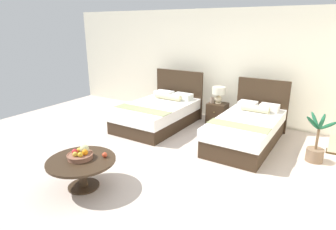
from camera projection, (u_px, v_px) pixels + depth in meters
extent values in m
cube|color=beige|center=(164.00, 159.00, 5.11)|extent=(9.52, 9.37, 0.02)
cube|color=beige|center=(225.00, 65.00, 7.05)|extent=(9.52, 0.12, 2.70)
cube|color=#332417|center=(157.00, 120.00, 6.71)|extent=(1.31, 2.04, 0.30)
cube|color=white|center=(157.00, 109.00, 6.63)|extent=(1.35, 2.08, 0.25)
cube|color=#332417|center=(179.00, 93.00, 7.40)|extent=(1.35, 0.09, 1.20)
cube|color=white|center=(164.00, 94.00, 7.31)|extent=(0.46, 0.31, 0.14)
cube|color=white|center=(183.00, 96.00, 7.03)|extent=(0.46, 0.31, 0.14)
cylinder|color=beige|center=(168.00, 97.00, 6.97)|extent=(0.70, 0.17, 0.15)
cube|color=#8E9666|center=(142.00, 110.00, 6.15)|extent=(1.33, 0.38, 0.01)
cube|color=#332417|center=(245.00, 137.00, 5.66)|extent=(1.11, 2.11, 0.34)
cube|color=white|center=(246.00, 124.00, 5.57)|extent=(1.15, 2.15, 0.22)
cube|color=#332417|center=(262.00, 105.00, 6.39)|extent=(1.14, 0.09, 1.17)
cube|color=white|center=(248.00, 105.00, 6.27)|extent=(0.39, 0.31, 0.14)
cube|color=white|center=(269.00, 108.00, 6.03)|extent=(0.39, 0.31, 0.14)
cylinder|color=beige|center=(255.00, 108.00, 5.95)|extent=(0.59, 0.16, 0.15)
cube|color=#8E9666|center=(238.00, 126.00, 5.14)|extent=(1.13, 0.35, 0.01)
cube|color=#332417|center=(217.00, 113.00, 6.93)|extent=(0.45, 0.40, 0.50)
sphere|color=tan|center=(214.00, 112.00, 6.74)|extent=(0.02, 0.02, 0.02)
cylinder|color=beige|center=(218.00, 103.00, 6.87)|extent=(0.16, 0.16, 0.02)
ellipsoid|color=beige|center=(218.00, 99.00, 6.84)|extent=(0.18, 0.18, 0.17)
cylinder|color=#99844C|center=(219.00, 95.00, 6.81)|extent=(0.02, 0.02, 0.04)
cylinder|color=beige|center=(219.00, 90.00, 6.78)|extent=(0.31, 0.31, 0.17)
cylinder|color=gray|center=(212.00, 100.00, 6.87)|extent=(0.09, 0.09, 0.13)
torus|color=gray|center=(212.00, 97.00, 6.85)|extent=(0.09, 0.09, 0.01)
cylinder|color=#332417|center=(84.00, 186.00, 4.22)|extent=(0.46, 0.46, 0.02)
cylinder|color=#332417|center=(83.00, 174.00, 4.16)|extent=(0.12, 0.12, 0.41)
cylinder|color=#332417|center=(81.00, 161.00, 4.09)|extent=(0.99, 0.99, 0.04)
cylinder|color=brown|center=(80.00, 156.00, 4.11)|extent=(0.36, 0.36, 0.07)
torus|color=brown|center=(80.00, 154.00, 4.10)|extent=(0.38, 0.38, 0.02)
sphere|color=red|center=(75.00, 152.00, 4.10)|extent=(0.08, 0.08, 0.08)
sphere|color=gold|center=(75.00, 154.00, 4.03)|extent=(0.07, 0.07, 0.07)
sphere|color=gold|center=(80.00, 155.00, 4.02)|extent=(0.07, 0.07, 0.07)
sphere|color=orange|center=(85.00, 152.00, 4.08)|extent=(0.09, 0.09, 0.09)
sphere|color=#C0BF87|center=(84.00, 149.00, 4.14)|extent=(0.14, 0.14, 0.14)
sphere|color=gold|center=(79.00, 150.00, 4.16)|extent=(0.08, 0.08, 0.08)
sphere|color=#C03F24|center=(105.00, 155.00, 4.15)|extent=(0.08, 0.08, 0.08)
cube|color=#372811|center=(332.00, 152.00, 5.36)|extent=(0.22, 0.22, 0.03)
cylinder|color=brown|center=(314.00, 155.00, 4.99)|extent=(0.29, 0.29, 0.23)
cylinder|color=brown|center=(317.00, 139.00, 4.90)|extent=(0.04, 0.04, 0.37)
ellipsoid|color=#1B5536|center=(328.00, 126.00, 4.76)|extent=(0.29, 0.09, 0.22)
ellipsoid|color=#1B5536|center=(322.00, 121.00, 4.90)|extent=(0.11, 0.30, 0.27)
ellipsoid|color=#1B5536|center=(315.00, 120.00, 4.91)|extent=(0.22, 0.22, 0.30)
ellipsoid|color=#1B5536|center=(313.00, 123.00, 4.78)|extent=(0.26, 0.25, 0.31)
ellipsoid|color=#1B5536|center=(321.00, 125.00, 4.68)|extent=(0.09, 0.33, 0.30)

